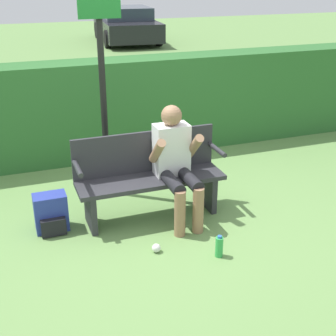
{
  "coord_description": "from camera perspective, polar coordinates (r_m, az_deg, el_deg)",
  "views": [
    {
      "loc": [
        -1.34,
        -4.16,
        2.43
      ],
      "look_at": [
        0.15,
        -0.1,
        0.58
      ],
      "focal_mm": 50.0,
      "sensor_mm": 36.0,
      "label": 1
    }
  ],
  "objects": [
    {
      "name": "backpack",
      "position": [
        4.81,
        -14.05,
        -5.43
      ],
      "size": [
        0.32,
        0.28,
        0.38
      ],
      "color": "#283893",
      "rests_on": "ground"
    },
    {
      "name": "parked_car",
      "position": [
        17.32,
        -5.11,
        16.97
      ],
      "size": [
        2.17,
        4.17,
        1.19
      ],
      "rotation": [
        0.0,
        0.0,
        1.48
      ],
      "color": "black",
      "rests_on": "ground"
    },
    {
      "name": "water_bottle",
      "position": [
        4.33,
        6.25,
        -9.51
      ],
      "size": [
        0.07,
        0.07,
        0.21
      ],
      "color": "green",
      "rests_on": "ground"
    },
    {
      "name": "ground_plane",
      "position": [
        5.0,
        -2.02,
        -5.89
      ],
      "size": [
        40.0,
        40.0,
        0.0
      ],
      "primitive_type": "plane",
      "color": "#668E4C"
    },
    {
      "name": "hedge_back",
      "position": [
        6.47,
        -7.46,
        7.12
      ],
      "size": [
        12.0,
        0.54,
        1.32
      ],
      "color": "#2D662D",
      "rests_on": "ground"
    },
    {
      "name": "signpost",
      "position": [
        5.12,
        -7.96,
        9.93
      ],
      "size": [
        0.44,
        0.09,
        2.22
      ],
      "color": "black",
      "rests_on": "ground"
    },
    {
      "name": "litter_crumple",
      "position": [
        4.39,
        -1.44,
        -9.73
      ],
      "size": [
        0.08,
        0.08,
        0.08
      ],
      "color": "silver",
      "rests_on": "ground"
    },
    {
      "name": "park_bench",
      "position": [
        4.85,
        -2.33,
        -0.89
      ],
      "size": [
        1.53,
        0.42,
        0.88
      ],
      "color": "#2D2D33",
      "rests_on": "ground"
    },
    {
      "name": "person_seated",
      "position": [
        4.72,
        0.95,
        0.99
      ],
      "size": [
        0.49,
        0.66,
        1.18
      ],
      "color": "silver",
      "rests_on": "ground"
    }
  ]
}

